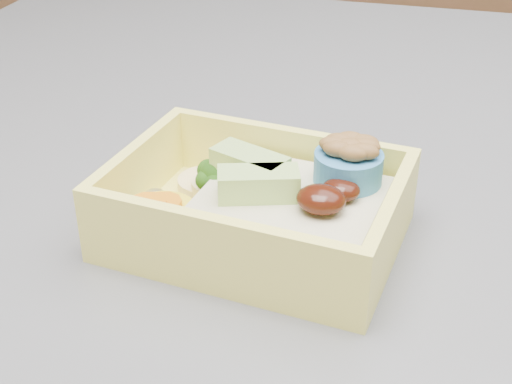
# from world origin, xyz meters

# --- Properties ---
(bento_box) EXTENTS (0.17, 0.13, 0.06)m
(bento_box) POSITION_xyz_m (-0.21, -0.19, 0.94)
(bento_box) COLOR #FFF469
(bento_box) RESTS_ON island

